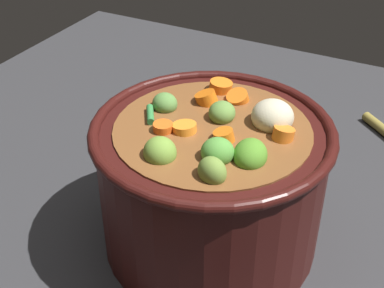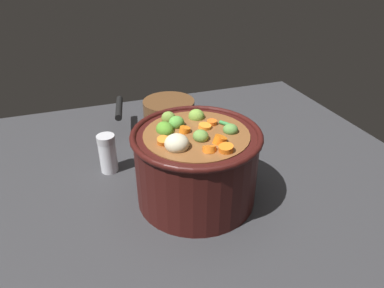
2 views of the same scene
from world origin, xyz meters
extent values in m
plane|color=#2D2D30|center=(0.00, 0.00, 0.00)|extent=(1.10, 1.10, 0.00)
cylinder|color=#38110F|center=(0.00, 0.00, 0.07)|extent=(0.24, 0.24, 0.15)
torus|color=#38110F|center=(0.00, 0.00, 0.15)|extent=(0.25, 0.25, 0.01)
cylinder|color=brown|center=(0.00, 0.00, 0.08)|extent=(0.20, 0.20, 0.14)
ellipsoid|color=#53983B|center=(0.03, -0.04, 0.16)|extent=(0.04, 0.04, 0.03)
ellipsoid|color=#518E28|center=(0.05, -0.03, 0.15)|extent=(0.04, 0.05, 0.03)
ellipsoid|color=olive|center=(0.00, 0.02, 0.16)|extent=(0.04, 0.04, 0.02)
ellipsoid|color=olive|center=(0.03, -0.07, 0.16)|extent=(0.04, 0.03, 0.03)
ellipsoid|color=#58893F|center=(-0.06, 0.01, 0.16)|extent=(0.04, 0.04, 0.02)
ellipsoid|color=olive|center=(-0.02, -0.06, 0.15)|extent=(0.05, 0.05, 0.03)
cylinder|color=orange|center=(-0.03, 0.08, 0.15)|extent=(0.04, 0.04, 0.02)
cylinder|color=orange|center=(-0.04, -0.03, 0.15)|extent=(0.03, 0.03, 0.01)
cylinder|color=orange|center=(-0.02, -0.02, 0.15)|extent=(0.04, 0.03, 0.01)
cylinder|color=orange|center=(-0.03, 0.04, 0.15)|extent=(0.03, 0.03, 0.02)
cylinder|color=orange|center=(0.00, 0.06, 0.15)|extent=(0.03, 0.03, 0.02)
cylinder|color=orange|center=(0.02, -0.01, 0.15)|extent=(0.03, 0.02, 0.02)
cylinder|color=orange|center=(0.07, 0.02, 0.15)|extent=(0.03, 0.03, 0.02)
ellipsoid|color=beige|center=(0.05, 0.04, 0.16)|extent=(0.06, 0.06, 0.04)
cylinder|color=#327F3D|center=(-0.07, -0.01, 0.15)|extent=(0.02, 0.03, 0.01)
cylinder|color=silver|center=(0.16, -0.16, 0.04)|extent=(0.04, 0.04, 0.08)
cylinder|color=#B7B7BC|center=(0.16, -0.16, 0.08)|extent=(0.04, 0.04, 0.02)
cylinder|color=brown|center=(-0.04, -0.33, 0.04)|extent=(0.14, 0.14, 0.08)
cylinder|color=black|center=(0.10, -0.36, 0.07)|extent=(0.04, 0.13, 0.02)
camera|label=1|loc=(0.19, -0.42, 0.44)|focal=50.41mm
camera|label=2|loc=(0.20, 0.55, 0.47)|focal=32.88mm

